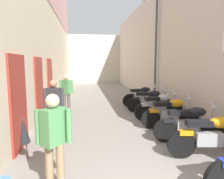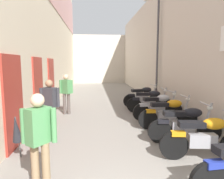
# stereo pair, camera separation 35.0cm
# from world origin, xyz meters

# --- Properties ---
(ground_plane) EXTENTS (34.91, 34.91, 0.00)m
(ground_plane) POSITION_xyz_m (0.00, 7.45, 0.00)
(ground_plane) COLOR gray
(building_left) EXTENTS (0.45, 18.91, 8.45)m
(building_left) POSITION_xyz_m (-2.74, 9.41, 4.26)
(building_left) COLOR beige
(building_left) RESTS_ON ground
(building_right) EXTENTS (0.45, 18.91, 5.64)m
(building_right) POSITION_xyz_m (2.75, 9.45, 2.82)
(building_right) COLOR beige
(building_right) RESTS_ON ground
(building_far_end) EXTENTS (8.10, 2.00, 4.75)m
(building_far_end) POSITION_xyz_m (0.00, 19.91, 2.37)
(building_far_end) COLOR beige
(building_far_end) RESTS_ON ground
(motorcycle_second) EXTENTS (1.84, 0.58, 1.04)m
(motorcycle_second) POSITION_xyz_m (1.61, 2.36, 0.50)
(motorcycle_second) COLOR black
(motorcycle_second) RESTS_ON ground
(motorcycle_third) EXTENTS (1.85, 0.58, 1.04)m
(motorcycle_third) POSITION_xyz_m (1.61, 3.28, 0.50)
(motorcycle_third) COLOR black
(motorcycle_third) RESTS_ON ground
(motorcycle_fourth) EXTENTS (1.85, 0.58, 1.04)m
(motorcycle_fourth) POSITION_xyz_m (1.61, 4.42, 0.50)
(motorcycle_fourth) COLOR black
(motorcycle_fourth) RESTS_ON ground
(motorcycle_fifth) EXTENTS (1.85, 0.58, 1.04)m
(motorcycle_fifth) POSITION_xyz_m (1.61, 5.39, 0.50)
(motorcycle_fifth) COLOR black
(motorcycle_fifth) RESTS_ON ground
(motorcycle_sixth) EXTENTS (1.84, 0.58, 1.04)m
(motorcycle_sixth) POSITION_xyz_m (1.61, 6.46, 0.50)
(motorcycle_sixth) COLOR black
(motorcycle_sixth) RESTS_ON ground
(motorcycle_seventh) EXTENTS (1.84, 0.58, 1.04)m
(motorcycle_seventh) POSITION_xyz_m (1.61, 7.61, 0.50)
(motorcycle_seventh) COLOR black
(motorcycle_seventh) RESTS_ON ground
(pedestrian_by_doorway) EXTENTS (0.52, 0.39, 1.57)m
(pedestrian_by_doorway) POSITION_xyz_m (-1.48, 1.53, 0.92)
(pedestrian_by_doorway) COLOR #8C7251
(pedestrian_by_doorway) RESTS_ON ground
(pedestrian_mid_alley) EXTENTS (0.52, 0.33, 1.57)m
(pedestrian_mid_alley) POSITION_xyz_m (-1.83, 4.02, 0.92)
(pedestrian_mid_alley) COLOR #564C47
(pedestrian_mid_alley) RESTS_ON ground
(pedestrian_further_down) EXTENTS (0.52, 0.37, 1.57)m
(pedestrian_further_down) POSITION_xyz_m (-1.72, 6.54, 0.92)
(pedestrian_further_down) COLOR #564C47
(pedestrian_further_down) RESTS_ON ground
(umbrella_leaning) EXTENTS (0.20, 0.35, 0.97)m
(umbrella_leaning) POSITION_xyz_m (-2.23, 2.67, 0.68)
(umbrella_leaning) COLOR #4C4C4C
(umbrella_leaning) RESTS_ON ground
(street_lamp) EXTENTS (0.79, 0.18, 5.00)m
(street_lamp) POSITION_xyz_m (2.31, 8.13, 2.90)
(street_lamp) COLOR #47474C
(street_lamp) RESTS_ON ground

